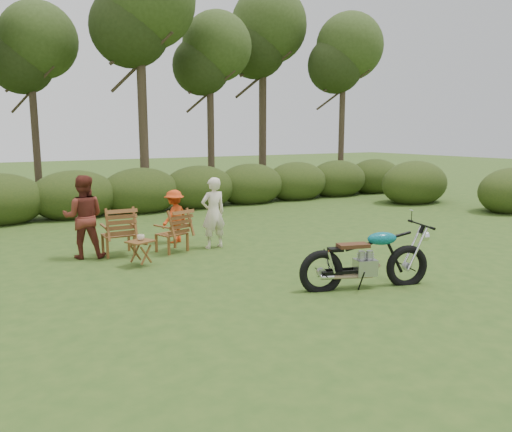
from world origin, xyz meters
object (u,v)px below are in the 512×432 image
child (175,242)px  lawn_chair_right (172,251)px  side_table (141,253)px  motorcycle (364,287)px  cup (141,237)px  adult_b (86,257)px  lawn_chair_left (119,255)px  adult_a (214,248)px

child → lawn_chair_right: bearing=33.2°
lawn_chair_right → side_table: bearing=22.9°
lawn_chair_right → child: (0.39, 0.78, 0.00)m
child → motorcycle: bearing=75.5°
cup → adult_b: 1.49m
motorcycle → side_table: size_ratio=4.32×
side_table → lawn_chair_left: bearing=95.6°
motorcycle → lawn_chair_left: (-2.77, 4.24, 0.00)m
side_table → cup: (0.03, 0.04, 0.29)m
adult_a → child: adult_a is taller
lawn_chair_left → cup: (0.13, -1.05, 0.53)m
lawn_chair_right → adult_a: size_ratio=0.59×
cup → lawn_chair_left: bearing=97.2°
lawn_chair_left → cup: bearing=100.0°
cup → adult_b: size_ratio=0.08×
lawn_chair_right → adult_a: bearing=154.6°
motorcycle → adult_b: adult_b is taller
lawn_chair_right → adult_b: bearing=-31.0°
adult_b → child: size_ratio=1.37×
adult_b → side_table: bearing=141.7°
side_table → child: size_ratio=0.40×
side_table → adult_a: (1.83, 0.63, -0.24)m
side_table → cup: 0.30m
adult_a → cup: bearing=16.9°
lawn_chair_left → child: (1.42, 0.47, 0.00)m
lawn_chair_right → side_table: side_table is taller
lawn_chair_left → motorcycle: bearing=126.0°
motorcycle → adult_b: bearing=146.0°
adult_a → motorcycle: bearing=100.9°
lawn_chair_right → adult_b: size_ratio=0.55×
cup → child: (1.29, 1.52, -0.53)m
motorcycle → cup: (-2.64, 3.19, 0.53)m
side_table → adult_a: size_ratio=0.31×
lawn_chair_right → side_table: 1.23m
lawn_chair_right → lawn_chair_left: 1.08m
cup → adult_b: adult_b is taller
cup → child: bearing=49.6°
side_table → cup: bearing=54.3°
side_table → child: child is taller
child → lawn_chair_left: bearing=-12.3°
cup → motorcycle: bearing=-50.4°
motorcycle → lawn_chair_right: bearing=131.8°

